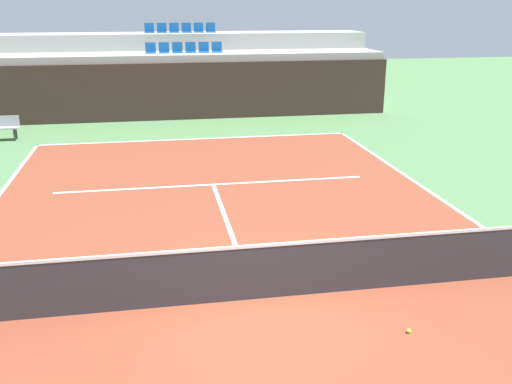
% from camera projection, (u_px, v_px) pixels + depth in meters
% --- Properties ---
extents(ground_plane, '(80.00, 80.00, 0.00)m').
position_uv_depth(ground_plane, '(255.00, 299.00, 9.57)').
color(ground_plane, '#477042').
extents(court_surface, '(11.00, 24.00, 0.01)m').
position_uv_depth(court_surface, '(255.00, 299.00, 9.57)').
color(court_surface, brown).
rests_on(court_surface, ground_plane).
extents(baseline_far, '(11.00, 0.10, 0.00)m').
position_uv_depth(baseline_far, '(196.00, 139.00, 20.74)').
color(baseline_far, white).
rests_on(baseline_far, court_surface).
extents(service_line_far, '(8.26, 0.10, 0.00)m').
position_uv_depth(service_line_far, '(213.00, 185.00, 15.55)').
color(service_line_far, white).
rests_on(service_line_far, court_surface).
extents(centre_service_line, '(0.10, 6.40, 0.00)m').
position_uv_depth(centre_service_line, '(229.00, 228.00, 12.56)').
color(centre_service_line, white).
rests_on(centre_service_line, court_surface).
extents(back_wall, '(17.17, 0.30, 2.33)m').
position_uv_depth(back_wall, '(188.00, 91.00, 23.99)').
color(back_wall, '#33231E').
rests_on(back_wall, ground_plane).
extents(stands_tier_lower, '(17.17, 2.40, 2.61)m').
position_uv_depth(stands_tier_lower, '(186.00, 83.00, 25.21)').
color(stands_tier_lower, '#9E9E99').
rests_on(stands_tier_lower, ground_plane).
extents(stands_tier_upper, '(17.17, 2.40, 3.33)m').
position_uv_depth(stands_tier_upper, '(182.00, 69.00, 27.34)').
color(stands_tier_upper, '#9E9E99').
rests_on(stands_tier_upper, ground_plane).
extents(seating_row_lower, '(3.28, 0.44, 0.44)m').
position_uv_depth(seating_row_lower, '(184.00, 50.00, 24.85)').
color(seating_row_lower, '#145193').
rests_on(seating_row_lower, stands_tier_lower).
extents(seating_row_upper, '(3.28, 0.44, 0.44)m').
position_uv_depth(seating_row_upper, '(180.00, 30.00, 26.87)').
color(seating_row_upper, '#145193').
rests_on(seating_row_upper, stands_tier_upper).
extents(tennis_net, '(11.08, 0.08, 1.07)m').
position_uv_depth(tennis_net, '(255.00, 271.00, 9.41)').
color(tennis_net, black).
rests_on(tennis_net, court_surface).
extents(tennis_ball_0, '(0.07, 0.07, 0.07)m').
position_uv_depth(tennis_ball_0, '(409.00, 331.00, 8.57)').
color(tennis_ball_0, '#CCE033').
rests_on(tennis_ball_0, court_surface).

